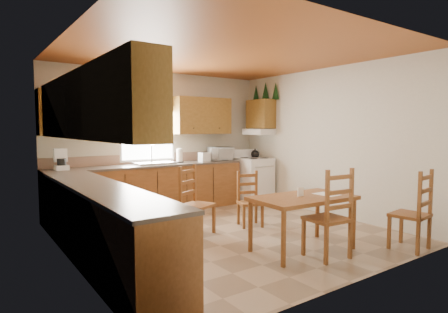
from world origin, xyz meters
TOP-DOWN VIEW (x-y plane):
  - floor at (0.00, 0.00)m, footprint 4.50×4.50m
  - ceiling at (0.00, 0.00)m, footprint 4.50×4.50m
  - wall_left at (-2.25, 0.00)m, footprint 4.50×4.50m
  - wall_right at (2.25, 0.00)m, footprint 4.50×4.50m
  - wall_back at (0.00, 2.25)m, footprint 4.50×4.50m
  - wall_front at (0.00, -2.25)m, footprint 4.50×4.50m
  - lower_cab_back at (-0.38, 1.95)m, footprint 3.75×0.60m
  - lower_cab_left at (-1.95, -0.15)m, footprint 0.60×3.60m
  - counter_back at (-0.38, 1.95)m, footprint 3.75×0.63m
  - counter_left at (-1.95, -0.15)m, footprint 0.63×3.60m
  - backsplash at (-0.38, 2.24)m, footprint 3.75×0.01m
  - upper_cab_back_left at (-1.55, 2.08)m, footprint 1.41×0.33m
  - upper_cab_back_right at (0.86, 2.08)m, footprint 1.25×0.33m
  - upper_cab_left at (-2.08, -0.15)m, footprint 0.33×3.60m
  - upper_cab_stove at (2.08, 1.65)m, footprint 0.33×0.62m
  - range_hood at (2.03, 1.65)m, footprint 0.44×0.62m
  - window_frame at (-0.30, 2.22)m, footprint 1.13×0.02m
  - window_pane at (-0.30, 2.21)m, footprint 1.05×0.01m
  - window_valance at (-0.30, 2.19)m, footprint 1.19×0.01m
  - sink_basin at (-0.30, 1.95)m, footprint 0.75×0.45m
  - pine_decal_a at (2.21, 1.33)m, footprint 0.22×0.22m
  - pine_decal_b at (2.21, 1.65)m, footprint 0.22×0.22m
  - pine_decal_c at (2.21, 1.97)m, footprint 0.22×0.22m
  - stove at (1.88, 1.62)m, footprint 0.67×0.69m
  - coffeemaker at (-1.94, 1.93)m, footprint 0.24×0.27m
  - paper_towel at (0.25, 1.97)m, footprint 0.12×0.12m
  - toaster at (0.80, 1.91)m, footprint 0.25×0.18m
  - microwave at (1.21, 1.93)m, footprint 0.53×0.43m
  - dining_table at (0.34, -1.21)m, footprint 1.38×0.83m
  - chair_near_left at (0.39, -1.57)m, footprint 0.50×0.48m
  - chair_near_right at (1.54, -1.99)m, footprint 0.49×0.48m
  - chair_far_left at (-0.40, 0.22)m, footprint 0.56×0.55m
  - chair_far_right at (0.56, 0.13)m, footprint 0.47×0.46m
  - table_paper at (0.71, -1.30)m, footprint 0.24×0.32m
  - table_card at (0.32, -1.19)m, footprint 0.09×0.03m

SIDE VIEW (x-z plane):
  - floor at x=0.00m, z-range 0.00..0.00m
  - dining_table at x=0.34m, z-range 0.00..0.72m
  - lower_cab_back at x=-0.38m, z-range 0.00..0.88m
  - lower_cab_left at x=-1.95m, z-range 0.00..0.88m
  - chair_far_right at x=0.56m, z-range 0.00..0.88m
  - stove at x=1.88m, z-range 0.00..0.94m
  - chair_far_left at x=-0.40m, z-range 0.00..1.03m
  - chair_near_right at x=1.54m, z-range 0.00..1.06m
  - chair_near_left at x=0.39m, z-range 0.00..1.11m
  - table_paper at x=0.71m, z-range 0.72..0.72m
  - table_card at x=0.32m, z-range 0.72..0.83m
  - counter_back at x=-0.38m, z-range 0.88..0.92m
  - counter_left at x=-1.95m, z-range 0.88..0.92m
  - sink_basin at x=-0.30m, z-range 0.92..0.96m
  - backsplash at x=-0.38m, z-range 0.92..1.10m
  - toaster at x=0.80m, z-range 0.92..1.11m
  - paper_towel at x=0.25m, z-range 0.92..1.19m
  - microwave at x=1.21m, z-range 0.92..1.20m
  - coffeemaker at x=-1.94m, z-range 0.92..1.23m
  - wall_left at x=-2.25m, z-range 1.35..1.35m
  - wall_right at x=2.25m, z-range 1.35..1.35m
  - wall_back at x=0.00m, z-range 1.35..1.35m
  - wall_front at x=0.00m, z-range 1.35..1.35m
  - range_hood at x=2.03m, z-range 1.46..1.58m
  - window_frame at x=-0.30m, z-range 0.96..2.14m
  - window_pane at x=-0.30m, z-range 1.00..2.10m
  - upper_cab_back_left at x=-1.55m, z-range 1.48..2.23m
  - upper_cab_back_right at x=0.86m, z-range 1.48..2.23m
  - upper_cab_left at x=-2.08m, z-range 1.48..2.23m
  - upper_cab_stove at x=2.08m, z-range 1.59..2.21m
  - window_valance at x=-0.30m, z-range 1.93..2.17m
  - pine_decal_a at x=2.21m, z-range 2.20..2.56m
  - pine_decal_c at x=2.21m, z-range 2.20..2.56m
  - pine_decal_b at x=2.21m, z-range 2.24..2.60m
  - ceiling at x=0.00m, z-range 2.70..2.70m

